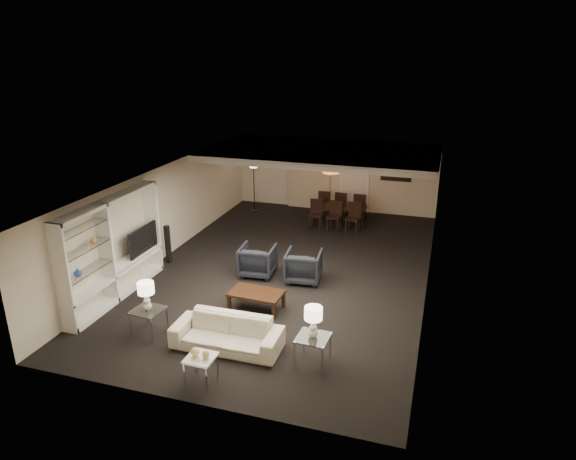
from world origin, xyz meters
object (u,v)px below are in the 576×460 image
(armchair_right, at_px, (304,266))
(television, at_px, (139,239))
(pendant_light, at_px, (331,169))
(chair_fl, at_px, (325,203))
(table_lamp_left, at_px, (147,296))
(chair_fm, at_px, (342,205))
(side_table_left, at_px, (149,322))
(vase_blue, at_px, (78,272))
(table_lamp_right, at_px, (313,322))
(chair_nr, at_px, (353,218))
(chair_fr, at_px, (360,206))
(side_table_right, at_px, (313,350))
(floor_speaker, at_px, (168,244))
(marble_table, at_px, (201,369))
(coffee_table, at_px, (256,300))
(sofa, at_px, (227,333))
(floor_lamp, at_px, (254,186))
(chair_nm, at_px, (334,216))
(chair_nl, at_px, (315,214))
(vase_amber, at_px, (93,240))
(armchair_left, at_px, (258,260))
(dining_table, at_px, (338,215))

(armchair_right, height_order, television, television)
(pendant_light, height_order, armchair_right, pendant_light)
(chair_fl, bearing_deg, table_lamp_left, 75.10)
(chair_fl, distance_m, chair_fm, 0.60)
(side_table_left, distance_m, vase_blue, 1.80)
(table_lamp_left, bearing_deg, table_lamp_right, 0.00)
(table_lamp_right, xyz_separation_m, chair_nr, (-0.58, 7.14, -0.38))
(side_table_left, distance_m, chair_fr, 8.90)
(side_table_right, xyz_separation_m, floor_speaker, (-4.86, 3.33, 0.25))
(marble_table, xyz_separation_m, chair_fl, (-0.08, 9.54, 0.22))
(side_table_left, distance_m, chair_fm, 8.73)
(chair_fl, bearing_deg, vase_blue, 65.27)
(coffee_table, distance_m, chair_fl, 6.85)
(sofa, distance_m, floor_lamp, 8.64)
(side_table_left, bearing_deg, armchair_right, 55.12)
(sofa, bearing_deg, television, 145.59)
(table_lamp_left, height_order, chair_nm, table_lamp_left)
(side_table_right, bearing_deg, table_lamp_right, 0.00)
(pendant_light, xyz_separation_m, table_lamp_right, (1.36, -7.31, -1.08))
(sofa, xyz_separation_m, side_table_right, (1.70, 0.00, -0.04))
(floor_speaker, distance_m, chair_nl, 4.89)
(sofa, bearing_deg, chair_fl, 90.10)
(marble_table, bearing_deg, floor_lamp, 105.37)
(armchair_right, height_order, table_lamp_left, table_lamp_left)
(marble_table, distance_m, chair_fm, 9.56)
(vase_amber, distance_m, chair_fl, 8.55)
(chair_nm, relative_size, chair_fm, 1.00)
(armchair_left, distance_m, chair_nr, 4.21)
(sofa, bearing_deg, vase_blue, 179.54)
(coffee_table, relative_size, side_table_right, 2.00)
(marble_table, bearing_deg, side_table_left, 147.09)
(table_lamp_right, height_order, television, television)
(chair_nr, bearing_deg, armchair_right, -90.72)
(floor_lamp, bearing_deg, marble_table, -74.63)
(television, bearing_deg, armchair_right, -73.74)
(chair_nr, bearing_deg, pendant_light, 174.57)
(coffee_table, height_order, marble_table, marble_table)
(chair_fr, bearing_deg, chair_nm, 64.38)
(television, distance_m, chair_fm, 7.33)
(side_table_left, height_order, floor_speaker, floor_speaker)
(vase_blue, bearing_deg, table_lamp_right, -0.00)
(vase_blue, height_order, chair_nm, vase_blue)
(marble_table, xyz_separation_m, vase_blue, (-3.27, 1.10, 0.91))
(side_table_left, bearing_deg, marble_table, -32.91)
(side_table_right, relative_size, table_lamp_right, 0.97)
(chair_fl, bearing_deg, floor_lamp, 0.82)
(chair_fm, xyz_separation_m, floor_lamp, (-3.08, -0.21, 0.44))
(dining_table, relative_size, floor_lamp, 0.97)
(dining_table, xyz_separation_m, chair_nl, (-0.60, -0.65, 0.15))
(dining_table, height_order, chair_nl, chair_nl)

